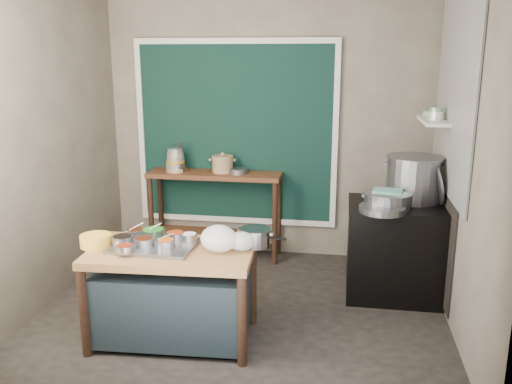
% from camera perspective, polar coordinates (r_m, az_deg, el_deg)
% --- Properties ---
extents(floor, '(3.50, 3.00, 0.02)m').
position_cam_1_polar(floor, '(4.91, -1.40, -12.35)').
color(floor, '#2F2924').
rests_on(floor, ground).
extents(back_wall, '(3.50, 0.02, 2.80)m').
position_cam_1_polar(back_wall, '(5.93, 1.26, 6.61)').
color(back_wall, '#756B5A').
rests_on(back_wall, floor).
extents(left_wall, '(0.02, 3.00, 2.80)m').
position_cam_1_polar(left_wall, '(5.09, -21.42, 4.37)').
color(left_wall, '#756B5A').
rests_on(left_wall, floor).
extents(right_wall, '(0.02, 3.00, 2.80)m').
position_cam_1_polar(right_wall, '(4.48, 21.23, 3.16)').
color(right_wall, '#756B5A').
rests_on(right_wall, floor).
extents(curtain_panel, '(2.10, 0.02, 1.90)m').
position_cam_1_polar(curtain_panel, '(5.96, -2.15, 6.15)').
color(curtain_panel, black).
rests_on(curtain_panel, back_wall).
extents(curtain_frame, '(2.22, 0.03, 2.02)m').
position_cam_1_polar(curtain_frame, '(5.95, -2.17, 6.14)').
color(curtain_frame, beige).
rests_on(curtain_frame, back_wall).
extents(tile_panel, '(0.02, 1.70, 1.70)m').
position_cam_1_polar(tile_panel, '(4.95, 20.17, 9.49)').
color(tile_panel, '#B2B2AA').
rests_on(tile_panel, right_wall).
extents(soot_patch, '(0.01, 1.30, 1.30)m').
position_cam_1_polar(soot_patch, '(5.25, 18.96, -2.99)').
color(soot_patch, black).
rests_on(soot_patch, right_wall).
extents(wall_shelf, '(0.22, 0.70, 0.03)m').
position_cam_1_polar(wall_shelf, '(5.25, 18.22, 7.12)').
color(wall_shelf, beige).
rests_on(wall_shelf, right_wall).
extents(prep_table, '(1.29, 0.79, 0.75)m').
position_cam_1_polar(prep_table, '(4.34, -8.72, -10.62)').
color(prep_table, olive).
rests_on(prep_table, floor).
extents(back_counter, '(1.45, 0.40, 0.95)m').
position_cam_1_polar(back_counter, '(6.01, -4.31, -2.36)').
color(back_counter, '#552B18').
rests_on(back_counter, floor).
extents(stove_block, '(0.90, 0.68, 0.85)m').
position_cam_1_polar(stove_block, '(5.19, 14.63, -6.07)').
color(stove_block, black).
rests_on(stove_block, floor).
extents(stove_top, '(0.92, 0.69, 0.03)m').
position_cam_1_polar(stove_top, '(5.06, 14.94, -1.39)').
color(stove_top, black).
rests_on(stove_top, stove_block).
extents(condiment_tray, '(0.64, 0.47, 0.03)m').
position_cam_1_polar(condiment_tray, '(4.24, -10.68, -5.60)').
color(condiment_tray, gray).
rests_on(condiment_tray, prep_table).
extents(condiment_bowls, '(0.62, 0.50, 0.07)m').
position_cam_1_polar(condiment_bowls, '(4.28, -11.11, -4.80)').
color(condiment_bowls, gray).
rests_on(condiment_bowls, condiment_tray).
extents(yellow_basin, '(0.27, 0.27, 0.09)m').
position_cam_1_polar(yellow_basin, '(4.37, -16.52, -4.92)').
color(yellow_basin, '#EDA748').
rests_on(yellow_basin, prep_table).
extents(saucepan, '(0.30, 0.30, 0.14)m').
position_cam_1_polar(saucepan, '(4.20, -0.09, -4.77)').
color(saucepan, gray).
rests_on(saucepan, prep_table).
extents(plastic_bag_a, '(0.31, 0.27, 0.21)m').
position_cam_1_polar(plastic_bag_a, '(4.06, -3.95, -4.93)').
color(plastic_bag_a, white).
rests_on(plastic_bag_a, prep_table).
extents(plastic_bag_b, '(0.22, 0.19, 0.15)m').
position_cam_1_polar(plastic_bag_b, '(4.09, -1.55, -5.21)').
color(plastic_bag_b, white).
rests_on(plastic_bag_b, prep_table).
extents(bowl_stack, '(0.23, 0.23, 0.25)m').
position_cam_1_polar(bowl_stack, '(5.97, -8.41, 3.20)').
color(bowl_stack, tan).
rests_on(bowl_stack, back_counter).
extents(utensil_cup, '(0.18, 0.18, 0.10)m').
position_cam_1_polar(utensil_cup, '(5.96, -8.15, 2.60)').
color(utensil_cup, gray).
rests_on(utensil_cup, back_counter).
extents(ceramic_crock, '(0.27, 0.27, 0.16)m').
position_cam_1_polar(ceramic_crock, '(5.87, -3.53, 2.87)').
color(ceramic_crock, '#8E754D').
rests_on(ceramic_crock, back_counter).
extents(wide_bowl, '(0.22, 0.22, 0.05)m').
position_cam_1_polar(wide_bowl, '(5.82, -1.87, 2.23)').
color(wide_bowl, gray).
rests_on(wide_bowl, back_counter).
extents(stock_pot, '(0.63, 0.63, 0.41)m').
position_cam_1_polar(stock_pot, '(5.16, 16.27, 1.37)').
color(stock_pot, gray).
rests_on(stock_pot, stove_top).
extents(pot_lid, '(0.12, 0.39, 0.38)m').
position_cam_1_polar(pot_lid, '(5.10, 18.59, 0.83)').
color(pot_lid, gray).
rests_on(pot_lid, stove_top).
extents(steamer, '(0.55, 0.55, 0.14)m').
position_cam_1_polar(steamer, '(4.89, 13.65, -0.82)').
color(steamer, gray).
rests_on(steamer, stove_top).
extents(green_cloth, '(0.28, 0.23, 0.02)m').
position_cam_1_polar(green_cloth, '(4.87, 13.70, 0.10)').
color(green_cloth, '#5BA790').
rests_on(green_cloth, steamer).
extents(shallow_pan, '(0.45, 0.45, 0.05)m').
position_cam_1_polar(shallow_pan, '(4.75, 13.15, -1.77)').
color(shallow_pan, gray).
rests_on(shallow_pan, stove_top).
extents(shelf_bowl_stack, '(0.14, 0.14, 0.11)m').
position_cam_1_polar(shelf_bowl_stack, '(5.18, 18.38, 7.79)').
color(shelf_bowl_stack, silver).
rests_on(shelf_bowl_stack, wall_shelf).
extents(shelf_bowl_green, '(0.15, 0.15, 0.05)m').
position_cam_1_polar(shelf_bowl_green, '(5.50, 17.86, 7.86)').
color(shelf_bowl_green, gray).
rests_on(shelf_bowl_green, wall_shelf).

